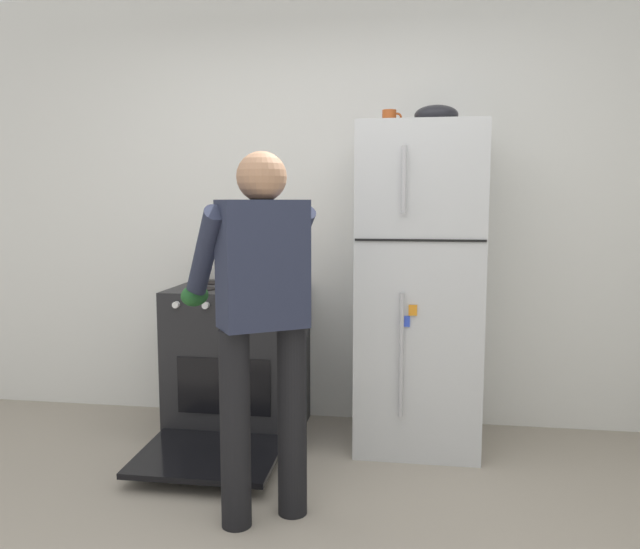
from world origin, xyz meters
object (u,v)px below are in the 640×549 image
(stove_range, at_px, (239,362))
(person_cook, at_px, (260,304))
(mixing_bowl, at_px, (436,115))
(coffee_mug, at_px, (390,119))
(refrigerator, at_px, (418,287))
(red_pot, at_px, (262,279))
(pepper_mill, at_px, (201,266))

(stove_range, distance_m, person_cook, 1.17)
(stove_range, relative_size, person_cook, 0.76)
(mixing_bowl, bearing_deg, person_cook, -127.39)
(stove_range, height_order, coffee_mug, coffee_mug)
(stove_range, xyz_separation_m, coffee_mug, (0.88, 0.07, 1.43))
(refrigerator, relative_size, red_pot, 5.56)
(refrigerator, bearing_deg, mixing_bowl, 0.21)
(stove_range, height_order, mixing_bowl, mixing_bowl)
(refrigerator, xyz_separation_m, red_pot, (-0.90, -0.05, 0.04))
(person_cook, distance_m, coffee_mug, 1.47)
(person_cook, relative_size, red_pot, 4.91)
(pepper_mill, bearing_deg, red_pot, -28.52)
(refrigerator, relative_size, mixing_bowl, 7.54)
(stove_range, bearing_deg, coffee_mug, 4.38)
(coffee_mug, bearing_deg, pepper_mill, 172.78)
(red_pot, distance_m, mixing_bowl, 1.35)
(person_cook, height_order, coffee_mug, coffee_mug)
(coffee_mug, bearing_deg, red_pot, -172.13)
(refrigerator, relative_size, person_cook, 1.13)
(stove_range, distance_m, red_pot, 0.54)
(person_cook, relative_size, mixing_bowl, 6.65)
(red_pot, xyz_separation_m, mixing_bowl, (0.98, 0.05, 0.92))
(refrigerator, height_order, red_pot, refrigerator)
(mixing_bowl, bearing_deg, refrigerator, -179.79)
(refrigerator, bearing_deg, person_cook, -124.36)
(stove_range, bearing_deg, mixing_bowl, 0.89)
(red_pot, xyz_separation_m, coffee_mug, (0.72, 0.10, 0.91))
(stove_range, bearing_deg, pepper_mill, 144.03)
(person_cook, xyz_separation_m, coffee_mug, (0.50, 1.04, 0.90))
(refrigerator, distance_m, coffee_mug, 0.97)
(person_cook, bearing_deg, refrigerator, 55.64)
(stove_range, xyz_separation_m, person_cook, (0.38, -0.97, 0.52))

